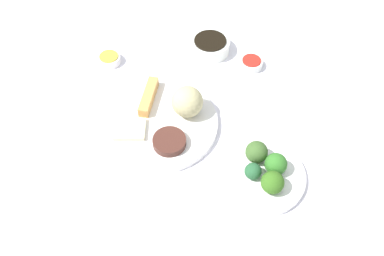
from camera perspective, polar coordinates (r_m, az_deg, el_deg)
name	(u,v)px	position (r m, az deg, el deg)	size (l,w,h in m)	color
tabletop	(180,120)	(1.09, -1.57, 1.15)	(2.20, 2.20, 0.02)	white
main_plate	(159,123)	(1.06, -4.43, 0.65)	(0.29, 0.29, 0.02)	white
rice_scoop	(187,102)	(1.04, -0.64, 3.58)	(0.08, 0.08, 0.08)	#C1B782
spring_roll	(149,97)	(1.09, -5.90, 4.24)	(0.12, 0.03, 0.03)	#DD9C52
crab_rangoon_wonton	(130,129)	(1.04, -8.43, -0.18)	(0.06, 0.08, 0.01)	beige
stir_fry_heap	(170,142)	(1.00, -2.97, -1.87)	(0.08, 0.08, 0.02)	#4B271F
broccoli_plate	(260,175)	(0.98, 9.21, -6.31)	(0.21, 0.21, 0.01)	white
broccoli_floret_0	(253,171)	(0.96, 8.27, -5.81)	(0.04, 0.04, 0.04)	#255932
broccoli_floret_1	(257,152)	(0.98, 8.75, -3.23)	(0.05, 0.05, 0.05)	#3C5F29
broccoli_floret_2	(276,164)	(0.97, 11.29, -4.81)	(0.05, 0.05, 0.05)	#327326
broccoli_floret_3	(273,182)	(0.94, 10.86, -7.26)	(0.05, 0.05, 0.05)	#35661C
soy_sauce_bowl	(210,46)	(1.24, 2.45, 11.02)	(0.11, 0.11, 0.04)	white
soy_sauce_bowl_liquid	(210,41)	(1.23, 2.48, 11.75)	(0.09, 0.09, 0.00)	black
sauce_ramekin_hot_mustard	(109,60)	(1.24, -11.15, 9.09)	(0.06, 0.06, 0.02)	white
sauce_ramekin_hot_mustard_liquid	(109,56)	(1.23, -11.24, 9.52)	(0.05, 0.05, 0.00)	yellow
sauce_ramekin_sweet_and_sour	(251,64)	(1.21, 8.01, 8.63)	(0.06, 0.06, 0.02)	white
sauce_ramekin_sweet_and_sour_liquid	(252,60)	(1.20, 8.08, 9.06)	(0.05, 0.05, 0.00)	red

